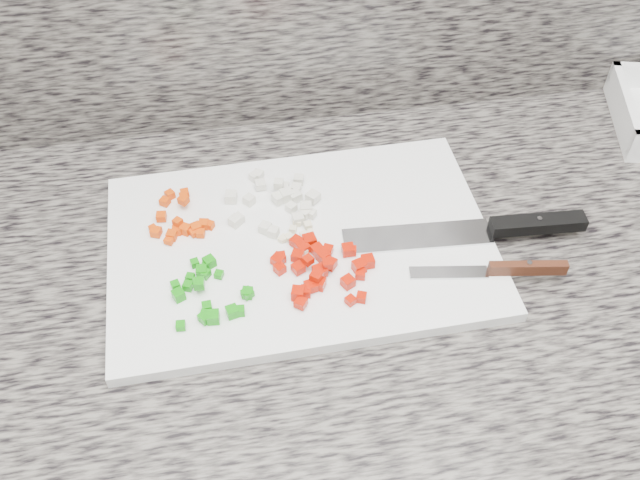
# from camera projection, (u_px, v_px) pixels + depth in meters

# --- Properties ---
(cabinet) EXTENTS (3.92, 0.62, 0.86)m
(cabinet) POSITION_uv_depth(u_px,v_px,m) (345.00, 450.00, 1.19)
(cabinet) COLOR silver
(cabinet) RESTS_ON ground
(countertop) EXTENTS (3.96, 0.64, 0.04)m
(countertop) POSITION_uv_depth(u_px,v_px,m) (355.00, 282.00, 0.85)
(countertop) COLOR #635E57
(countertop) RESTS_ON cabinet
(cutting_board) EXTENTS (0.46, 0.31, 0.02)m
(cutting_board) POSITION_uv_depth(u_px,v_px,m) (301.00, 245.00, 0.85)
(cutting_board) COLOR white
(cutting_board) RESTS_ON countertop
(carrot_pile) EXTENTS (0.08, 0.09, 0.02)m
(carrot_pile) POSITION_uv_depth(u_px,v_px,m) (180.00, 220.00, 0.86)
(carrot_pile) COLOR #D13C04
(carrot_pile) RESTS_ON cutting_board
(onion_pile) EXTENTS (0.12, 0.12, 0.02)m
(onion_pile) POSITION_uv_depth(u_px,v_px,m) (278.00, 201.00, 0.88)
(onion_pile) COLOR silver
(onion_pile) RESTS_ON cutting_board
(green_pepper_pile) EXTENTS (0.09, 0.10, 0.02)m
(green_pepper_pile) POSITION_uv_depth(u_px,v_px,m) (209.00, 293.00, 0.79)
(green_pepper_pile) COLOR #11880C
(green_pepper_pile) RESTS_ON cutting_board
(red_pepper_pile) EXTENTS (0.12, 0.11, 0.02)m
(red_pepper_pile) POSITION_uv_depth(u_px,v_px,m) (321.00, 267.00, 0.81)
(red_pepper_pile) COLOR #B41302
(red_pepper_pile) RESTS_ON cutting_board
(garlic_pile) EXTENTS (0.04, 0.06, 0.01)m
(garlic_pile) POSITION_uv_depth(u_px,v_px,m) (298.00, 234.00, 0.85)
(garlic_pile) COLOR beige
(garlic_pile) RESTS_ON cutting_board
(chef_knife) EXTENTS (0.29, 0.05, 0.02)m
(chef_knife) POSITION_uv_depth(u_px,v_px,m) (497.00, 228.00, 0.85)
(chef_knife) COLOR #BBBEC2
(chef_knife) RESTS_ON cutting_board
(paring_knife) EXTENTS (0.18, 0.04, 0.02)m
(paring_knife) POSITION_uv_depth(u_px,v_px,m) (508.00, 269.00, 0.81)
(paring_knife) COLOR #BBBEC2
(paring_knife) RESTS_ON cutting_board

